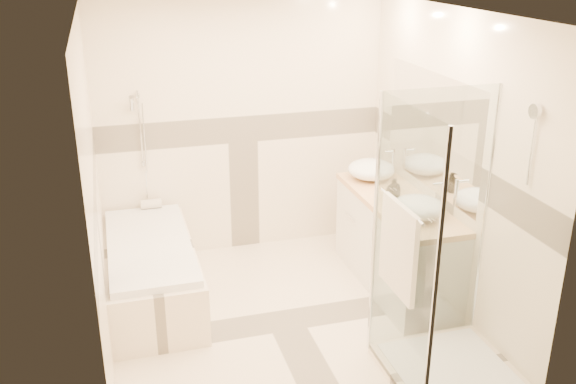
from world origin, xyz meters
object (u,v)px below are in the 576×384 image
object	(u,v)px
bathtub	(151,269)
amenity_bottle_b	(394,188)
vessel_sink_near	(371,169)
amenity_bottle_a	(395,188)
vanity	(396,243)
vessel_sink_far	(418,207)
shower_enclosure	(435,313)

from	to	relation	value
bathtub	amenity_bottle_b	world-z (taller)	amenity_bottle_b
vessel_sink_near	amenity_bottle_a	bearing A→B (deg)	-90.00
bathtub	amenity_bottle_a	size ratio (longest dim) A/B	9.39
vanity	vessel_sink_near	distance (m)	0.77
vessel_sink_far	amenity_bottle_a	size ratio (longest dim) A/B	2.37
vessel_sink_near	bathtub	bearing A→B (deg)	-173.97
vanity	amenity_bottle_b	xyz separation A→B (m)	(-0.02, 0.07, 0.51)
shower_enclosure	amenity_bottle_a	bearing A→B (deg)	78.27
amenity_bottle_a	shower_enclosure	bearing A→B (deg)	-101.73
vessel_sink_near	vessel_sink_far	xyz separation A→B (m)	(0.00, -0.97, -0.00)
shower_enclosure	vessel_sink_far	world-z (taller)	shower_enclosure
shower_enclosure	vessel_sink_near	world-z (taller)	shower_enclosure
amenity_bottle_a	amenity_bottle_b	bearing A→B (deg)	90.00
bathtub	vessel_sink_near	distance (m)	2.23
shower_enclosure	vessel_sink_far	xyz separation A→B (m)	(0.27, 0.88, 0.43)
vanity	vessel_sink_far	xyz separation A→B (m)	(-0.02, -0.39, 0.51)
vessel_sink_near	amenity_bottle_b	size ratio (longest dim) A/B	2.69
amenity_bottle_b	bathtub	bearing A→B (deg)	172.63
vessel_sink_near	vessel_sink_far	bearing A→B (deg)	-90.00
bathtub	vanity	world-z (taller)	vanity
vessel_sink_near	amenity_bottle_b	xyz separation A→B (m)	(0.00, -0.50, -0.01)
vessel_sink_far	shower_enclosure	bearing A→B (deg)	-107.23
bathtub	vanity	bearing A→B (deg)	-9.25
vanity	shower_enclosure	size ratio (longest dim) A/B	0.79
vessel_sink_near	vessel_sink_far	world-z (taller)	vessel_sink_near
bathtub	vessel_sink_far	size ratio (longest dim) A/B	3.96
amenity_bottle_b	vanity	bearing A→B (deg)	-75.02
vanity	shower_enclosure	xyz separation A→B (m)	(-0.29, -1.27, 0.08)
amenity_bottle_a	vessel_sink_near	bearing A→B (deg)	90.00
bathtub	amenity_bottle_b	size ratio (longest dim) A/B	10.21
vessel_sink_near	amenity_bottle_a	distance (m)	0.53
bathtub	vessel_sink_far	world-z (taller)	vessel_sink_far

